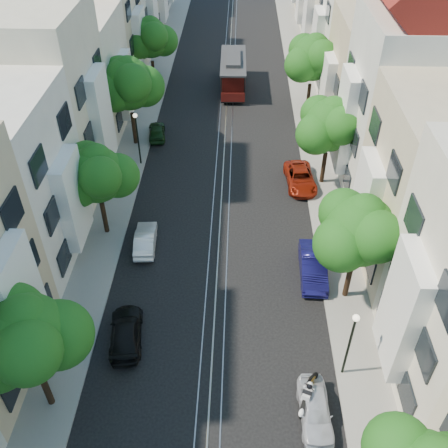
# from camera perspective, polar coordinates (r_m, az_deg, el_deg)

# --- Properties ---
(ground) EXTENTS (200.00, 200.00, 0.00)m
(ground) POSITION_cam_1_polar(r_m,az_deg,el_deg) (43.41, 0.18, 11.01)
(ground) COLOR black
(ground) RESTS_ON ground
(sidewalk_east) EXTENTS (2.50, 80.00, 0.12)m
(sidewalk_east) POSITION_cam_1_polar(r_m,az_deg,el_deg) (43.81, 9.88, 10.78)
(sidewalk_east) COLOR gray
(sidewalk_east) RESTS_ON ground
(sidewalk_west) EXTENTS (2.50, 80.00, 0.12)m
(sidewalk_west) POSITION_cam_1_polar(r_m,az_deg,el_deg) (44.15, -9.45, 11.08)
(sidewalk_west) COLOR gray
(sidewalk_west) RESTS_ON ground
(rail_left) EXTENTS (0.06, 80.00, 0.02)m
(rail_left) POSITION_cam_1_polar(r_m,az_deg,el_deg) (43.42, -0.56, 11.03)
(rail_left) COLOR gray
(rail_left) RESTS_ON ground
(rail_slot) EXTENTS (0.06, 80.00, 0.02)m
(rail_slot) POSITION_cam_1_polar(r_m,az_deg,el_deg) (43.40, 0.18, 11.02)
(rail_slot) COLOR gray
(rail_slot) RESTS_ON ground
(rail_right) EXTENTS (0.06, 80.00, 0.02)m
(rail_right) POSITION_cam_1_polar(r_m,az_deg,el_deg) (43.39, 0.92, 11.01)
(rail_right) COLOR gray
(rail_right) RESTS_ON ground
(lane_line) EXTENTS (0.08, 80.00, 0.01)m
(lane_line) POSITION_cam_1_polar(r_m,az_deg,el_deg) (43.41, 0.18, 11.02)
(lane_line) COLOR tan
(lane_line) RESTS_ON ground
(townhouses_east) EXTENTS (7.75, 72.00, 12.00)m
(townhouses_east) POSITION_cam_1_polar(r_m,az_deg,el_deg) (42.47, 17.12, 16.38)
(townhouses_east) COLOR beige
(townhouses_east) RESTS_ON ground
(townhouses_west) EXTENTS (7.75, 72.00, 11.76)m
(townhouses_west) POSITION_cam_1_polar(r_m,az_deg,el_deg) (43.09, -16.51, 16.69)
(townhouses_west) COLOR silver
(townhouses_west) RESTS_ON ground
(tree_e_b) EXTENTS (4.93, 4.08, 6.68)m
(tree_e_b) POSITION_cam_1_polar(r_m,az_deg,el_deg) (25.72, 15.33, -0.90)
(tree_e_b) COLOR black
(tree_e_b) RESTS_ON ground
(tree_e_c) EXTENTS (4.84, 3.99, 6.52)m
(tree_e_c) POSITION_cam_1_polar(r_m,az_deg,el_deg) (34.71, 12.09, 10.86)
(tree_e_c) COLOR black
(tree_e_c) RESTS_ON ground
(tree_e_d) EXTENTS (5.01, 4.16, 6.85)m
(tree_e_d) POSITION_cam_1_polar(r_m,az_deg,el_deg) (44.46, 10.20, 18.07)
(tree_e_d) COLOR black
(tree_e_d) RESTS_ON ground
(tree_w_a) EXTENTS (4.93, 4.08, 6.68)m
(tree_w_a) POSITION_cam_1_polar(r_m,az_deg,el_deg) (21.75, -21.56, -12.20)
(tree_w_a) COLOR black
(tree_w_a) RESTS_ON ground
(tree_w_b) EXTENTS (4.72, 3.87, 6.27)m
(tree_w_b) POSITION_cam_1_polar(r_m,az_deg,el_deg) (30.26, -14.29, 5.37)
(tree_w_b) COLOR black
(tree_w_b) RESTS_ON ground
(tree_w_c) EXTENTS (5.13, 4.28, 7.09)m
(tree_w_c) POSITION_cam_1_polar(r_m,az_deg,el_deg) (39.28, -10.80, 15.34)
(tree_w_c) COLOR black
(tree_w_c) RESTS_ON ground
(tree_w_d) EXTENTS (4.84, 3.99, 6.52)m
(tree_w_d) POSITION_cam_1_polar(r_m,az_deg,el_deg) (49.49, -8.36, 20.18)
(tree_w_d) COLOR black
(tree_w_d) RESTS_ON ground
(lamp_east) EXTENTS (0.32, 0.32, 4.16)m
(lamp_east) POSITION_cam_1_polar(r_m,az_deg,el_deg) (23.48, 14.35, -12.34)
(lamp_east) COLOR black
(lamp_east) RESTS_ON ground
(lamp_west) EXTENTS (0.32, 0.32, 4.16)m
(lamp_west) POSITION_cam_1_polar(r_m,az_deg,el_deg) (37.50, -9.91, 10.39)
(lamp_west) COLOR black
(lamp_west) RESTS_ON ground
(sportbike_rider) EXTENTS (1.04, 1.96, 1.46)m
(sportbike_rider) POSITION_cam_1_polar(r_m,az_deg,el_deg) (23.87, 9.51, -18.66)
(sportbike_rider) COLOR black
(sportbike_rider) RESTS_ON ground
(cable_car) EXTENTS (2.44, 7.57, 2.90)m
(cable_car) POSITION_cam_1_polar(r_m,az_deg,el_deg) (49.62, 1.06, 17.05)
(cable_car) COLOR black
(cable_car) RESTS_ON ground
(parked_car_e_near) EXTENTS (1.49, 3.45, 1.16)m
(parked_car_e_near) POSITION_cam_1_polar(r_m,az_deg,el_deg) (23.77, 10.39, -20.15)
(parked_car_e_near) COLOR silver
(parked_car_e_near) RESTS_ON ground
(parked_car_e_mid) EXTENTS (1.56, 4.18, 1.37)m
(parked_car_e_mid) POSITION_cam_1_polar(r_m,az_deg,el_deg) (29.25, 10.15, -4.77)
(parked_car_e_mid) COLOR #0E0D43
(parked_car_e_mid) RESTS_ON ground
(parked_car_e_far) EXTENTS (2.26, 4.36, 1.18)m
(parked_car_e_far) POSITION_cam_1_polar(r_m,az_deg,el_deg) (36.27, 8.71, 5.21)
(parked_car_e_far) COLOR maroon
(parked_car_e_far) RESTS_ON ground
(parked_car_w_near) EXTENTS (2.07, 4.05, 1.13)m
(parked_car_w_near) POSITION_cam_1_polar(r_m,az_deg,el_deg) (26.29, -11.14, -12.03)
(parked_car_w_near) COLOR black
(parked_car_w_near) RESTS_ON ground
(parked_car_w_mid) EXTENTS (1.44, 3.52, 1.14)m
(parked_car_w_mid) POSITION_cam_1_polar(r_m,az_deg,el_deg) (31.05, -8.97, -1.74)
(parked_car_w_mid) COLOR silver
(parked_car_w_mid) RESTS_ON ground
(parked_car_w_far) EXTENTS (1.74, 3.40, 1.11)m
(parked_car_w_far) POSITION_cam_1_polar(r_m,az_deg,el_deg) (42.03, -7.68, 10.47)
(parked_car_w_far) COLOR black
(parked_car_w_far) RESTS_ON ground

